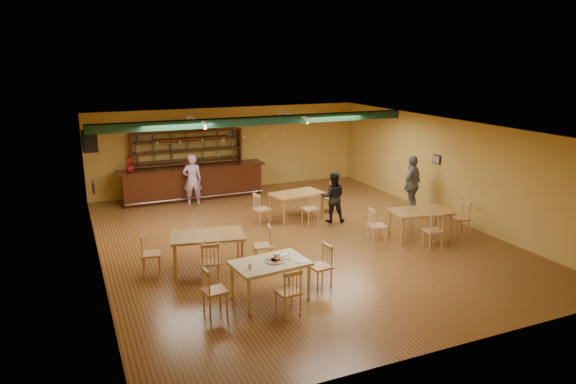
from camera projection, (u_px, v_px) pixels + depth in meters
name	position (u px, v px, depth m)	size (l,w,h in m)	color
floor	(296.00, 238.00, 14.05)	(12.00, 12.00, 0.00)	brown
ceiling_beam	(259.00, 121.00, 15.80)	(10.00, 0.30, 0.25)	#10321F
track_rail_left	(196.00, 119.00, 15.63)	(0.05, 2.50, 0.05)	white
track_rail_right	(293.00, 114.00, 16.86)	(0.05, 2.50, 0.05)	white
ac_unit	(90.00, 141.00, 15.33)	(0.34, 0.70, 0.48)	white
picture_left	(93.00, 187.00, 12.59)	(0.04, 0.34, 0.28)	black
picture_right	(437.00, 159.00, 15.97)	(0.04, 0.34, 0.28)	black
bar_counter	(193.00, 182.00, 17.86)	(5.01, 0.85, 1.13)	black
back_bar_hutch	(188.00, 163.00, 18.28)	(3.87, 0.40, 2.28)	black
poinsettia	(129.00, 165.00, 16.87)	(0.26, 0.26, 0.46)	#B61014
dining_table_b	(297.00, 205.00, 15.79)	(1.54, 0.93, 0.77)	#A6713B
dining_table_c	(208.00, 251.00, 11.97)	(1.65, 0.99, 0.83)	#A6713B
dining_table_d	(419.00, 224.00, 13.97)	(1.56, 0.93, 0.78)	#A6713B
near_table	(270.00, 280.00, 10.45)	(1.49, 0.96, 0.80)	tan
pizza_tray	(275.00, 261.00, 10.39)	(0.40, 0.40, 0.01)	silver
parmesan_shaker	(250.00, 266.00, 10.01)	(0.07, 0.07, 0.11)	#EAE5C6
napkin_stack	(283.00, 255.00, 10.68)	(0.20, 0.15, 0.03)	white
pizza_server	(282.00, 258.00, 10.49)	(0.32, 0.09, 0.00)	silver
side_plate	(301.00, 261.00, 10.38)	(0.22, 0.22, 0.01)	white
patron_bar	(192.00, 180.00, 16.98)	(0.62, 0.41, 1.70)	purple
patron_right_a	(333.00, 197.00, 15.30)	(0.73, 0.57, 1.50)	black
patron_right_b	(412.00, 185.00, 16.07)	(1.08, 0.45, 1.84)	gray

